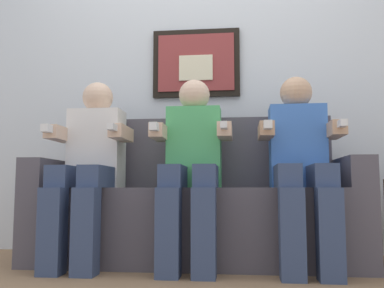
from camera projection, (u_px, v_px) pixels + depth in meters
name	position (u px, v px, depth m)	size (l,w,h in m)	color
ground_plane	(189.00, 274.00, 2.23)	(5.68, 5.68, 0.00)	#8C6B4C
back_wall_assembly	(201.00, 71.00, 3.12)	(4.37, 0.10, 2.60)	silver
couch	(195.00, 210.00, 2.59)	(1.97, 0.58, 0.90)	#514C56
person_on_left	(89.00, 161.00, 2.52)	(0.46, 0.56, 1.11)	white
person_in_middle	(192.00, 160.00, 2.45)	(0.46, 0.56, 1.11)	#4CB266
person_on_right	(301.00, 160.00, 2.38)	(0.46, 0.56, 1.11)	#3F72CC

